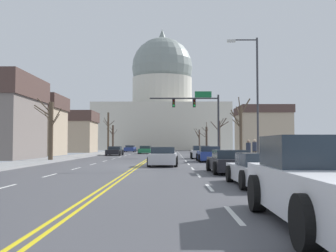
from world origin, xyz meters
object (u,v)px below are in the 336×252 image
object	(u,v)px
sedan_near_03	(229,162)
sedan_oncoming_00	(115,151)
sedan_oncoming_01	(146,150)
pedestrian_01	(255,149)
bicycle_parked	(278,162)
street_lamp_right	(254,90)
pedestrian_00	(248,150)
pickup_truck_near_05	(326,185)
sedan_near_01	(209,154)
sedan_oncoming_02	(130,149)
sedan_near_04	(262,170)
sedan_near_02	(163,157)
sedan_near_00	(201,153)
signal_gantry	(199,110)

from	to	relation	value
sedan_near_03	sedan_oncoming_00	bearing A→B (deg)	108.22
sedan_oncoming_01	pedestrian_01	bearing A→B (deg)	-71.60
sedan_oncoming_01	bicycle_parked	world-z (taller)	sedan_oncoming_01
sedan_near_03	bicycle_parked	size ratio (longest dim) A/B	2.54
street_lamp_right	pedestrian_00	xyz separation A→B (m)	(-0.24, 0.92, -4.18)
bicycle_parked	pickup_truck_near_05	bearing A→B (deg)	-101.69
street_lamp_right	pedestrian_00	distance (m)	4.29
sedan_near_01	sedan_near_03	world-z (taller)	sedan_near_01
pickup_truck_near_05	sedan_oncoming_02	xyz separation A→B (m)	(-10.36, 66.77, -0.15)
street_lamp_right	sedan_near_04	size ratio (longest dim) A/B	1.97
sedan_near_04	sedan_near_02	bearing A→B (deg)	106.24
sedan_near_00	sedan_oncoming_00	bearing A→B (deg)	132.07
street_lamp_right	sedan_near_01	bearing A→B (deg)	112.58
sedan_near_02	sedan_oncoming_02	bearing A→B (deg)	98.51
pedestrian_00	pedestrian_01	bearing A→B (deg)	65.70
sedan_near_04	sedan_oncoming_02	bearing A→B (deg)	100.21
sedan_near_04	pedestrian_00	xyz separation A→B (m)	(2.28, 14.17, 0.51)
sedan_oncoming_00	pickup_truck_near_05	bearing A→B (deg)	-77.19
sedan_near_00	sedan_oncoming_00	size ratio (longest dim) A/B	0.99
street_lamp_right	sedan_near_00	distance (m)	13.90
sedan_near_00	signal_gantry	bearing A→B (deg)	87.12
sedan_near_01	sedan_near_04	bearing A→B (deg)	-89.91
street_lamp_right	signal_gantry	bearing A→B (deg)	98.08
sedan_near_01	sedan_near_03	bearing A→B (deg)	-90.91
sedan_near_04	bicycle_parked	world-z (taller)	sedan_near_04
sedan_oncoming_01	signal_gantry	bearing A→B (deg)	-65.76
sedan_near_01	sedan_oncoming_02	size ratio (longest dim) A/B	1.01
sedan_near_01	street_lamp_right	bearing A→B (deg)	-67.42
street_lamp_right	sedan_near_03	xyz separation A→B (m)	(-2.75, -6.96, -4.68)
sedan_near_00	sedan_near_02	bearing A→B (deg)	-104.94
sedan_near_04	sedan_oncoming_02	xyz separation A→B (m)	(-10.78, 59.87, 0.04)
sedan_near_02	pedestrian_01	size ratio (longest dim) A/B	2.73
sedan_near_03	pickup_truck_near_05	distance (m)	13.18
sedan_oncoming_02	sedan_near_01	bearing A→B (deg)	-75.13
sedan_oncoming_02	pedestrian_00	distance (m)	47.54
signal_gantry	sedan_oncoming_00	world-z (taller)	signal_gantry
sedan_near_03	sedan_oncoming_00	xyz separation A→B (m)	(-10.26, 31.17, -0.00)
sedan_near_01	bicycle_parked	xyz separation A→B (m)	(2.61, -11.77, -0.12)
pickup_truck_near_05	pedestrian_00	bearing A→B (deg)	82.71
sedan_oncoming_01	pedestrian_00	world-z (taller)	pedestrian_00
sedan_oncoming_01	bicycle_parked	distance (m)	40.18
pedestrian_01	bicycle_parked	world-z (taller)	pedestrian_01
sedan_near_00	pedestrian_00	world-z (taller)	pedestrian_00
sedan_near_04	sedan_oncoming_00	size ratio (longest dim) A/B	1.01
sedan_near_04	sedan_oncoming_01	distance (m)	47.13
sedan_oncoming_00	pedestrian_00	world-z (taller)	pedestrian_00
sedan_oncoming_02	sedan_oncoming_00	bearing A→B (deg)	-89.28
signal_gantry	sedan_oncoming_00	size ratio (longest dim) A/B	1.80
street_lamp_right	bicycle_parked	world-z (taller)	street_lamp_right
street_lamp_right	sedan_oncoming_01	bearing A→B (deg)	106.05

